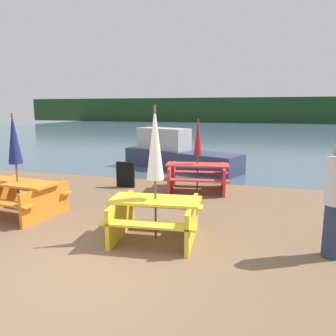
# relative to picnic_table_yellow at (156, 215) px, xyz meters

# --- Properties ---
(ground_plane) EXTENTS (60.00, 60.00, 0.00)m
(ground_plane) POSITION_rel_picnic_table_yellow_xyz_m (-0.62, -1.56, -0.44)
(ground_plane) COLOR brown
(water) EXTENTS (60.00, 50.00, 0.00)m
(water) POSITION_rel_picnic_table_yellow_xyz_m (-0.62, 29.62, -0.44)
(water) COLOR #425B6B
(water) RESTS_ON ground_plane
(far_treeline) EXTENTS (80.00, 1.60, 4.00)m
(far_treeline) POSITION_rel_picnic_table_yellow_xyz_m (-0.62, 49.62, 1.56)
(far_treeline) COLOR #1E3D1E
(far_treeline) RESTS_ON water
(picnic_table_yellow) EXTENTS (1.69, 1.52, 0.73)m
(picnic_table_yellow) POSITION_rel_picnic_table_yellow_xyz_m (0.00, 0.00, 0.00)
(picnic_table_yellow) COLOR yellow
(picnic_table_yellow) RESTS_ON ground_plane
(picnic_table_orange) EXTENTS (1.94, 1.58, 0.73)m
(picnic_table_orange) POSITION_rel_picnic_table_yellow_xyz_m (-3.29, 0.46, 0.01)
(picnic_table_orange) COLOR orange
(picnic_table_orange) RESTS_ON ground_plane
(picnic_table_red) EXTENTS (1.92, 1.62, 0.76)m
(picnic_table_red) POSITION_rel_picnic_table_yellow_xyz_m (0.05, 3.61, 0.02)
(picnic_table_red) COLOR red
(picnic_table_red) RESTS_ON ground_plane
(umbrella_navy) EXTENTS (0.29, 0.29, 2.20)m
(umbrella_navy) POSITION_rel_picnic_table_yellow_xyz_m (-3.29, 0.46, 1.20)
(umbrella_navy) COLOR brown
(umbrella_navy) RESTS_ON ground_plane
(umbrella_crimson) EXTENTS (0.23, 0.23, 2.01)m
(umbrella_crimson) POSITION_rel_picnic_table_yellow_xyz_m (0.05, 3.61, 1.05)
(umbrella_crimson) COLOR brown
(umbrella_crimson) RESTS_ON ground_plane
(umbrella_white) EXTENTS (0.31, 0.31, 2.35)m
(umbrella_white) POSITION_rel_picnic_table_yellow_xyz_m (0.00, 0.00, 1.26)
(umbrella_white) COLOR brown
(umbrella_white) RESTS_ON ground_plane
(boat) EXTENTS (4.87, 2.97, 1.53)m
(boat) POSITION_rel_picnic_table_yellow_xyz_m (-1.41, 6.82, 0.11)
(boat) COLOR #333856
(boat) RESTS_ON water
(person) EXTENTS (0.36, 0.36, 1.80)m
(person) POSITION_rel_picnic_table_yellow_xyz_m (2.88, 0.07, 0.46)
(person) COLOR #283351
(person) RESTS_ON ground_plane
(signboard) EXTENTS (0.55, 0.08, 0.75)m
(signboard) POSITION_rel_picnic_table_yellow_xyz_m (-2.06, 3.43, -0.07)
(signboard) COLOR black
(signboard) RESTS_ON ground_plane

